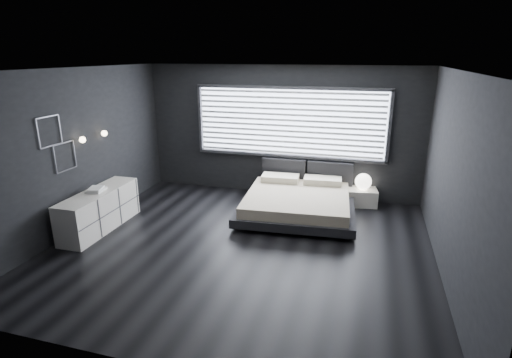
# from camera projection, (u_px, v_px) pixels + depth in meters

# --- Properties ---
(room) EXTENTS (6.04, 6.00, 2.80)m
(room) POSITION_uv_depth(u_px,v_px,m) (241.00, 164.00, 6.11)
(room) COLOR black
(room) RESTS_ON ground
(window) EXTENTS (4.14, 0.09, 1.52)m
(window) POSITION_uv_depth(u_px,v_px,m) (289.00, 123.00, 8.47)
(window) COLOR white
(window) RESTS_ON ground
(headboard) EXTENTS (1.96, 0.16, 0.52)m
(headboard) POSITION_uv_depth(u_px,v_px,m) (307.00, 172.00, 8.62)
(headboard) COLOR black
(headboard) RESTS_ON ground
(sconce_near) EXTENTS (0.18, 0.11, 0.11)m
(sconce_near) POSITION_uv_depth(u_px,v_px,m) (82.00, 140.00, 6.86)
(sconce_near) COLOR silver
(sconce_near) RESTS_ON ground
(sconce_far) EXTENTS (0.18, 0.11, 0.11)m
(sconce_far) POSITION_uv_depth(u_px,v_px,m) (104.00, 133.00, 7.41)
(sconce_far) COLOR silver
(sconce_far) RESTS_ON ground
(wall_art_upper) EXTENTS (0.01, 0.48, 0.48)m
(wall_art_upper) POSITION_uv_depth(u_px,v_px,m) (49.00, 131.00, 6.26)
(wall_art_upper) COLOR #47474C
(wall_art_upper) RESTS_ON ground
(wall_art_lower) EXTENTS (0.01, 0.48, 0.48)m
(wall_art_lower) POSITION_uv_depth(u_px,v_px,m) (65.00, 157.00, 6.63)
(wall_art_lower) COLOR #47474C
(wall_art_lower) RESTS_ON ground
(bed) EXTENTS (2.33, 2.24, 0.56)m
(bed) POSITION_uv_depth(u_px,v_px,m) (297.00, 202.00, 7.75)
(bed) COLOR black
(bed) RESTS_ON ground
(nightstand) EXTENTS (0.65, 0.57, 0.34)m
(nightstand) POSITION_uv_depth(u_px,v_px,m) (362.00, 197.00, 8.30)
(nightstand) COLOR silver
(nightstand) RESTS_ON ground
(orb_lamp) EXTENTS (0.33, 0.33, 0.33)m
(orb_lamp) POSITION_uv_depth(u_px,v_px,m) (363.00, 182.00, 8.17)
(orb_lamp) COLOR white
(orb_lamp) RESTS_ON nightstand
(dresser) EXTENTS (0.52, 1.77, 0.71)m
(dresser) POSITION_uv_depth(u_px,v_px,m) (100.00, 210.00, 7.11)
(dresser) COLOR silver
(dresser) RESTS_ON ground
(book_stack) EXTENTS (0.32, 0.38, 0.07)m
(book_stack) POSITION_uv_depth(u_px,v_px,m) (96.00, 189.00, 7.00)
(book_stack) COLOR silver
(book_stack) RESTS_ON dresser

